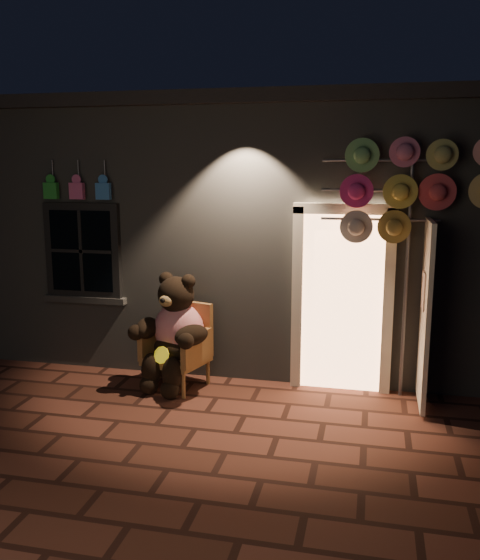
% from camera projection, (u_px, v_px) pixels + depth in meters
% --- Properties ---
extents(ground, '(60.00, 60.00, 0.00)m').
position_uv_depth(ground, '(195.00, 429.00, 5.96)').
color(ground, brown).
rests_on(ground, ground).
extents(shop_building, '(7.30, 5.95, 3.51)m').
position_uv_depth(shop_building, '(267.00, 221.00, 9.45)').
color(shop_building, slate).
rests_on(shop_building, ground).
extents(wicker_armchair, '(0.82, 0.78, 0.99)m').
position_uv_depth(wicker_armchair, '(180.00, 345.00, 7.08)').
color(wicker_armchair, olive).
rests_on(wicker_armchair, ground).
extents(teddy_bear, '(0.96, 0.88, 1.38)m').
position_uv_depth(teddy_bear, '(174.00, 332.00, 6.93)').
color(teddy_bear, red).
rests_on(teddy_bear, ground).
extents(hat_rack, '(1.87, 0.22, 2.90)m').
position_uv_depth(hat_rack, '(411.00, 187.00, 6.29)').
color(hat_rack, '#59595E').
rests_on(hat_rack, ground).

